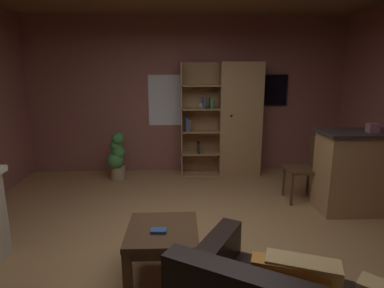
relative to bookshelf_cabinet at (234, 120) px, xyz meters
The scene contains 11 objects.
floor 2.91m from the bookshelf_cabinet, 107.72° to the right, with size 5.65×5.69×0.02m, color #A37A4C.
wall_back 0.96m from the bookshelf_cabinet, 161.82° to the left, with size 5.77×0.06×2.76m, color #8E544C.
window_pane_back 1.25m from the bookshelf_cabinet, 168.49° to the left, with size 0.68×0.01×0.90m, color white.
bookshelf_cabinet is the anchor object (origin of this frame).
kitchen_bar_counter 2.30m from the bookshelf_cabinet, 46.95° to the right, with size 1.44×0.57×1.07m.
tissue_box 2.23m from the bookshelf_cabinet, 50.49° to the right, with size 0.12×0.12×0.11m, color #995972.
coffee_table 3.18m from the bookshelf_cabinet, 111.01° to the right, with size 0.62×0.65×0.46m.
table_book_0 3.24m from the bookshelf_cabinet, 111.02° to the right, with size 0.14×0.08×0.03m, color #2D4C8C.
dining_chair 1.59m from the bookshelf_cabinet, 57.07° to the right, with size 0.43×0.43×0.92m.
potted_floor_plant 2.13m from the bookshelf_cabinet, behind, with size 0.31×0.32×0.82m.
wall_mounted_tv 0.74m from the bookshelf_cabinet, 23.22° to the left, with size 0.97×0.06×0.55m.
Camera 1 is at (-0.13, -2.83, 1.78)m, focal length 29.27 mm.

